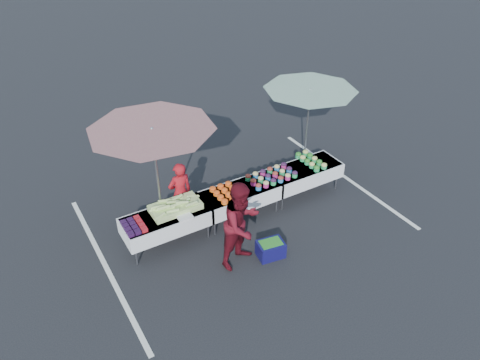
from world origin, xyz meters
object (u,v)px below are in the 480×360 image
vendor (180,193)px  umbrella_right (310,97)px  table_center (240,195)px  customer (242,224)px  storage_bin (271,249)px  umbrella_left (153,138)px  table_right (304,173)px  table_left (166,221)px

vendor → umbrella_right: umbrella_right is taller
table_center → customer: 1.51m
table_center → vendor: 1.34m
vendor → storage_bin: size_ratio=2.52×
umbrella_left → storage_bin: (1.60, -1.88, -2.17)m
vendor → umbrella_left: 1.69m
vendor → table_right: bearing=168.2°
umbrella_left → storage_bin: 3.28m
vendor → customer: (0.49, -1.83, 0.19)m
table_center → umbrella_left: size_ratio=0.60×
table_center → vendor: size_ratio=1.23×
customer → umbrella_left: (-1.02, 1.68, 1.41)m
table_left → umbrella_right: size_ratio=0.74×
table_center → table_right: bearing=0.0°
umbrella_left → table_right: bearing=-6.4°
table_center → umbrella_left: bearing=167.1°
storage_bin → table_left: bearing=147.2°
umbrella_right → customer: bearing=-146.8°
customer → storage_bin: size_ratio=3.14×
customer → storage_bin: bearing=-36.4°
table_left → umbrella_right: bearing=10.7°
table_center → vendor: (-1.21, 0.55, 0.17)m
umbrella_right → storage_bin: bearing=-138.7°
vendor → umbrella_left: size_ratio=0.49×
storage_bin → vendor: bearing=126.6°
table_right → umbrella_left: (-3.54, 0.40, 1.77)m
table_center → storage_bin: size_ratio=3.10×
table_left → customer: (1.08, -1.28, 0.36)m
customer → umbrella_right: bearing=15.7°
table_center → table_right: size_ratio=1.00×
table_left → storage_bin: size_ratio=3.10×
storage_bin → table_center: bearing=93.3°
customer → umbrella_right: 3.97m
umbrella_left → table_center: bearing=-12.9°
table_center → customer: customer is taller
umbrella_right → storage_bin: (-2.59, -2.28, -1.94)m
table_left → customer: size_ratio=0.99×
table_center → customer: bearing=-119.5°
table_right → umbrella_right: size_ratio=0.74×
table_right → vendor: bearing=169.6°
table_center → storage_bin: (-0.14, -1.48, -0.40)m
umbrella_left → umbrella_right: umbrella_left is taller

